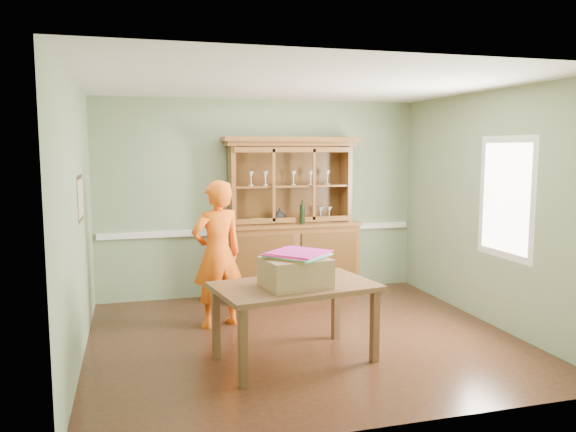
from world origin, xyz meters
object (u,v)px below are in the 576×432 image
object	(u,v)px
dining_table	(295,293)
cardboard_box	(295,272)
person	(217,254)
china_hutch	(291,241)

from	to	relation	value
dining_table	cardboard_box	bearing A→B (deg)	-112.48
person	china_hutch	bearing A→B (deg)	-154.97
cardboard_box	person	size ratio (longest dim) A/B	0.35
cardboard_box	china_hutch	bearing A→B (deg)	75.04
dining_table	person	distance (m)	1.37
china_hutch	dining_table	world-z (taller)	china_hutch
china_hutch	cardboard_box	world-z (taller)	china_hutch
dining_table	cardboard_box	world-z (taller)	cardboard_box
china_hutch	dining_table	xyz separation A→B (m)	(-0.62, -2.31, -0.10)
china_hutch	cardboard_box	distance (m)	2.50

